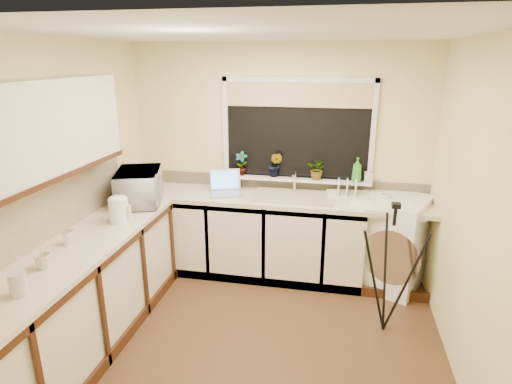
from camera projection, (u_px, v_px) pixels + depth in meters
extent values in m
plane|color=#4F351F|center=(250.00, 341.00, 3.58)|extent=(3.20, 3.20, 0.00)
plane|color=white|center=(248.00, 33.00, 2.83)|extent=(3.20, 3.20, 0.00)
plane|color=beige|center=(278.00, 160.00, 4.60)|extent=(3.20, 0.00, 3.20)
plane|color=beige|center=(174.00, 320.00, 1.80)|extent=(3.20, 0.00, 3.20)
plane|color=beige|center=(61.00, 192.00, 3.50)|extent=(0.00, 3.00, 3.00)
plane|color=beige|center=(476.00, 220.00, 2.90)|extent=(0.00, 3.00, 3.00)
cube|color=silver|center=(244.00, 235.00, 4.63)|extent=(2.55, 0.60, 0.86)
cube|color=silver|center=(84.00, 299.00, 3.41)|extent=(0.54, 2.40, 0.86)
cube|color=beige|center=(273.00, 198.00, 4.43)|extent=(3.20, 0.60, 0.04)
cube|color=beige|center=(77.00, 248.00, 3.27)|extent=(0.60, 2.40, 0.04)
cube|color=silver|center=(28.00, 133.00, 2.88)|extent=(0.28, 1.90, 0.70)
cube|color=beige|center=(39.00, 216.00, 3.25)|extent=(0.02, 2.40, 0.45)
cube|color=beige|center=(278.00, 182.00, 4.67)|extent=(3.20, 0.02, 0.14)
cube|color=black|center=(297.00, 131.00, 4.45)|extent=(1.50, 0.02, 1.00)
cube|color=tan|center=(298.00, 95.00, 4.31)|extent=(1.50, 0.02, 0.25)
cube|color=white|center=(295.00, 179.00, 4.56)|extent=(1.60, 0.14, 0.03)
cube|color=tan|center=(292.00, 196.00, 4.38)|extent=(0.82, 0.46, 0.03)
cylinder|color=silver|center=(295.00, 182.00, 4.52)|extent=(0.03, 0.03, 0.24)
cube|color=white|center=(388.00, 241.00, 4.37)|extent=(0.88, 0.87, 0.95)
cube|color=#9B9BA3|center=(227.00, 194.00, 4.47)|extent=(0.39, 0.33, 0.02)
cube|color=#5DA7FD|center=(225.00, 179.00, 4.59)|extent=(0.34, 0.20, 0.22)
cylinder|color=white|center=(119.00, 211.00, 3.70)|extent=(0.17, 0.17, 0.22)
cube|color=beige|center=(348.00, 197.00, 4.30)|extent=(0.45, 0.36, 0.06)
cylinder|color=silver|center=(18.00, 284.00, 2.57)|extent=(0.10, 0.10, 0.15)
cylinder|color=white|center=(68.00, 238.00, 3.27)|extent=(0.08, 0.08, 0.11)
imported|color=white|center=(139.00, 187.00, 4.19)|extent=(0.58, 0.70, 0.33)
imported|color=#999999|center=(241.00, 163.00, 4.62)|extent=(0.14, 0.10, 0.27)
imported|color=#999999|center=(275.00, 165.00, 4.55)|extent=(0.18, 0.16, 0.27)
imported|color=#999999|center=(318.00, 169.00, 4.46)|extent=(0.25, 0.24, 0.22)
imported|color=green|center=(357.00, 170.00, 4.38)|extent=(0.12, 0.12, 0.26)
imported|color=#999999|center=(369.00, 175.00, 4.35)|extent=(0.08, 0.08, 0.17)
imported|color=beige|center=(386.00, 198.00, 4.22)|extent=(0.13, 0.13, 0.09)
imported|color=beige|center=(43.00, 261.00, 2.91)|extent=(0.13, 0.13, 0.10)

